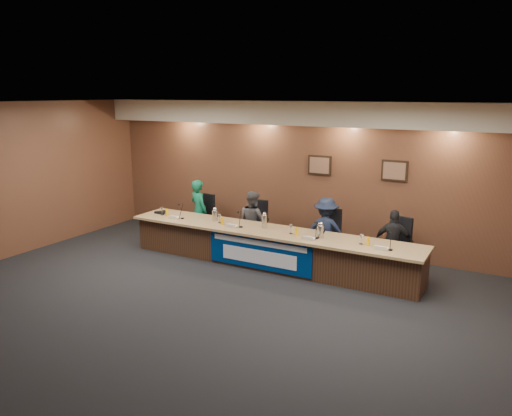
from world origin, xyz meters
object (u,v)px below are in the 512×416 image
(banner, at_px, (259,253))
(carafe_left, at_px, (215,216))
(office_chair_b, at_px, (255,228))
(speakerphone, at_px, (161,212))
(office_chair_d, at_px, (394,249))
(panelist_b, at_px, (253,221))
(panelist_c, at_px, (326,231))
(panelist_d, at_px, (394,243))
(office_chair_c, at_px, (327,239))
(panelist_a, at_px, (199,211))
(office_chair_a, at_px, (202,220))
(carafe_mid, at_px, (265,222))
(carafe_right, at_px, (320,232))
(dais_body, at_px, (269,249))

(banner, bearing_deg, carafe_left, 160.59)
(office_chair_b, relative_size, speakerphone, 1.50)
(office_chair_b, relative_size, office_chair_d, 1.00)
(panelist_b, relative_size, panelist_c, 0.98)
(panelist_d, relative_size, office_chair_c, 2.61)
(panelist_c, relative_size, panelist_d, 1.08)
(office_chair_b, bearing_deg, panelist_a, 177.89)
(panelist_d, distance_m, office_chair_a, 4.46)
(office_chair_a, height_order, office_chair_b, same)
(panelist_d, xyz_separation_m, carafe_left, (-3.58, -0.64, 0.23))
(panelist_c, relative_size, carafe_mid, 5.15)
(office_chair_c, height_order, carafe_left, carafe_left)
(panelist_d, distance_m, carafe_right, 1.41)
(dais_body, xyz_separation_m, carafe_left, (-1.30, 0.04, 0.51))
(office_chair_b, height_order, speakerphone, speakerphone)
(office_chair_c, distance_m, office_chair_d, 1.36)
(banner, distance_m, speakerphone, 2.76)
(dais_body, bearing_deg, panelist_d, 16.77)
(carafe_left, height_order, carafe_right, carafe_right)
(panelist_b, relative_size, office_chair_a, 2.75)
(banner, distance_m, carafe_mid, 0.69)
(office_chair_b, xyz_separation_m, carafe_mid, (0.64, -0.75, 0.40))
(panelist_a, distance_m, carafe_right, 3.36)
(panelist_c, relative_size, carafe_right, 5.87)
(banner, relative_size, office_chair_d, 4.58)
(dais_body, relative_size, carafe_left, 27.21)
(panelist_d, xyz_separation_m, speakerphone, (-4.98, -0.69, 0.15))
(panelist_a, relative_size, carafe_mid, 5.53)
(panelist_a, height_order, panelist_c, panelist_a)
(panelist_a, relative_size, carafe_right, 6.30)
(office_chair_a, xyz_separation_m, office_chair_d, (4.45, 0.00, 0.00))
(carafe_left, bearing_deg, panelist_d, 10.22)
(banner, height_order, speakerphone, speakerphone)
(panelist_b, bearing_deg, carafe_right, -177.89)
(office_chair_c, height_order, speakerphone, speakerphone)
(office_chair_a, distance_m, carafe_mid, 2.22)
(carafe_right, xyz_separation_m, speakerphone, (-3.80, 0.05, -0.09))
(speakerphone, bearing_deg, panelist_a, 52.73)
(panelist_d, bearing_deg, panelist_c, -9.17)
(carafe_left, distance_m, carafe_right, 2.40)
(panelist_c, relative_size, carafe_left, 6.12)
(panelist_a, xyz_separation_m, carafe_right, (3.28, -0.74, 0.14))
(office_chair_b, xyz_separation_m, carafe_right, (1.86, -0.84, 0.38))
(speakerphone, bearing_deg, carafe_right, -0.77)
(carafe_right, bearing_deg, speakerphone, 179.23)
(panelist_a, height_order, carafe_mid, panelist_a)
(banner, relative_size, panelist_d, 1.75)
(panelist_d, relative_size, carafe_mid, 4.79)
(panelist_a, relative_size, panelist_b, 1.10)
(office_chair_b, height_order, carafe_right, carafe_right)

